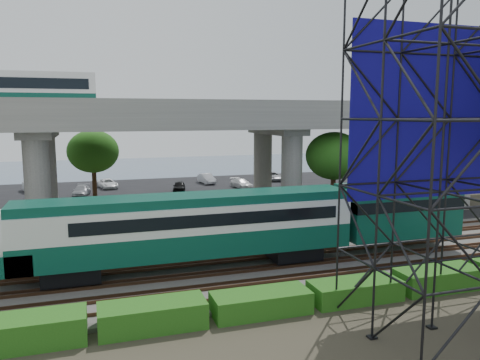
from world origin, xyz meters
name	(u,v)px	position (x,y,z in m)	size (l,w,h in m)	color
ground	(216,284)	(0.00, 0.00, 0.00)	(140.00, 140.00, 0.00)	#474233
ballast_bed	(208,271)	(0.00, 2.00, 0.10)	(90.00, 12.00, 0.20)	slate
service_road	(181,236)	(0.00, 10.50, 0.04)	(90.00, 5.00, 0.08)	black
parking_lot	(145,189)	(0.00, 34.00, 0.04)	(90.00, 18.00, 0.08)	black
harbor_water	(130,169)	(0.00, 56.00, 0.01)	(140.00, 40.00, 0.03)	#4A5E7A
rail_tracks	(208,268)	(0.00, 2.00, 0.28)	(90.00, 9.52, 0.16)	#472D1E
commuter_train	(226,223)	(1.13, 2.00, 2.88)	(29.30, 3.06, 4.30)	black
overpass	(157,126)	(-0.85, 16.00, 8.21)	(80.00, 12.00, 12.40)	#9E9B93
scaffold_tower	(471,156)	(9.06, -7.98, 7.47)	(9.36, 6.36, 15.00)	black
hedge_strip	(261,302)	(1.01, -4.30, 0.56)	(34.60, 1.80, 1.20)	#1E5814
trees	(111,159)	(-4.67, 16.17, 5.57)	(40.94, 16.94, 7.69)	#382314
parked_cars	(155,184)	(1.15, 33.72, 0.66)	(39.15, 9.29, 1.30)	silver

